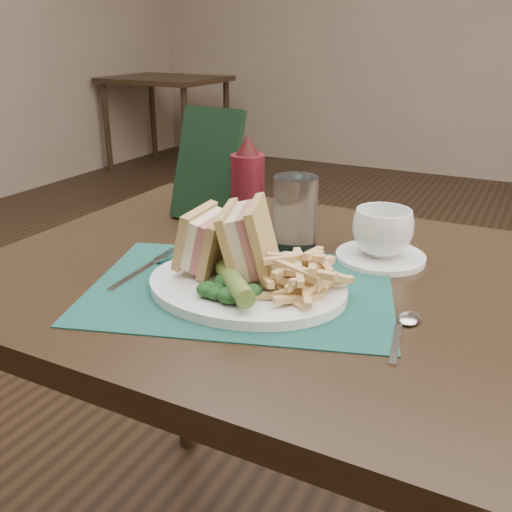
{
  "coord_description": "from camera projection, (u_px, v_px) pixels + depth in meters",
  "views": [
    {
      "loc": [
        0.39,
        -1.28,
        1.11
      ],
      "look_at": [
        0.03,
        -0.57,
        0.8
      ],
      "focal_mm": 40.0,
      "sensor_mm": 36.0,
      "label": 1
    }
  ],
  "objects": [
    {
      "name": "fries_pile",
      "position": [
        300.0,
        268.0,
        0.81
      ],
      "size": [
        0.18,
        0.2,
        0.06
      ],
      "primitive_type": null,
      "color": "tan",
      "rests_on": "plate"
    },
    {
      "name": "fork",
      "position": [
        145.0,
        267.0,
        0.92
      ],
      "size": [
        0.04,
        0.17,
        0.01
      ],
      "primitive_type": null,
      "rotation": [
        0.0,
        0.0,
        0.06
      ],
      "color": "silver",
      "rests_on": "placemat"
    },
    {
      "name": "placemat",
      "position": [
        241.0,
        288.0,
        0.86
      ],
      "size": [
        0.52,
        0.44,
        0.0
      ],
      "primitive_type": "cube",
      "rotation": [
        0.0,
        0.0,
        0.31
      ],
      "color": "#16483E",
      "rests_on": "table_main"
    },
    {
      "name": "floor",
      "position": [
        338.0,
        447.0,
        1.63
      ],
      "size": [
        7.0,
        7.0,
        0.0
      ],
      "primitive_type": "plane",
      "color": "black",
      "rests_on": "ground"
    },
    {
      "name": "spoon",
      "position": [
        401.0,
        332.0,
        0.72
      ],
      "size": [
        0.06,
        0.15,
        0.01
      ],
      "primitive_type": null,
      "rotation": [
        0.0,
        0.0,
        0.18
      ],
      "color": "silver",
      "rests_on": "table_main"
    },
    {
      "name": "coffee_cup",
      "position": [
        382.0,
        232.0,
        0.95
      ],
      "size": [
        0.13,
        0.13,
        0.08
      ],
      "primitive_type": "imported",
      "rotation": [
        0.0,
        0.0,
        0.47
      ],
      "color": "white",
      "rests_on": "saucer"
    },
    {
      "name": "pickle_spear",
      "position": [
        234.0,
        282.0,
        0.78
      ],
      "size": [
        0.1,
        0.11,
        0.03
      ],
      "primitive_type": "cylinder",
      "rotation": [
        1.54,
        0.0,
        0.77
      ],
      "color": "#55702A",
      "rests_on": "plate"
    },
    {
      "name": "drinking_glass",
      "position": [
        295.0,
        213.0,
        0.99
      ],
      "size": [
        0.09,
        0.09,
        0.13
      ],
      "primitive_type": "cylinder",
      "rotation": [
        0.0,
        0.0,
        0.16
      ],
      "color": "white",
      "rests_on": "table_main"
    },
    {
      "name": "kale_garnish",
      "position": [
        231.0,
        289.0,
        0.79
      ],
      "size": [
        0.11,
        0.08,
        0.03
      ],
      "primitive_type": null,
      "color": "#133415",
      "rests_on": "plate"
    },
    {
      "name": "saucer",
      "position": [
        380.0,
        257.0,
        0.96
      ],
      "size": [
        0.16,
        0.16,
        0.01
      ],
      "primitive_type": "cylinder",
      "rotation": [
        0.0,
        0.0,
        0.08
      ],
      "color": "white",
      "rests_on": "table_main"
    },
    {
      "name": "table_main",
      "position": [
        260.0,
        448.0,
        1.08
      ],
      "size": [
        0.9,
        0.75,
        0.75
      ],
      "primitive_type": null,
      "color": "black",
      "rests_on": "ground"
    },
    {
      "name": "table_bg_left",
      "position": [
        168.0,
        123.0,
        4.79
      ],
      "size": [
        0.9,
        0.75,
        0.75
      ],
      "primitive_type": null,
      "color": "black",
      "rests_on": "ground"
    },
    {
      "name": "plate",
      "position": [
        247.0,
        286.0,
        0.84
      ],
      "size": [
        0.32,
        0.26,
        0.01
      ],
      "primitive_type": null,
      "rotation": [
        0.0,
        0.0,
        0.07
      ],
      "color": "white",
      "rests_on": "placemat"
    },
    {
      "name": "sandwich_half_a",
      "position": [
        195.0,
        238.0,
        0.87
      ],
      "size": [
        0.08,
        0.1,
        0.1
      ],
      "primitive_type": null,
      "rotation": [
        0.0,
        0.24,
        0.08
      ],
      "color": "tan",
      "rests_on": "plate"
    },
    {
      "name": "wall_back",
      "position": [
        487.0,
        180.0,
        4.52
      ],
      "size": [
        6.0,
        0.0,
        6.0
      ],
      "primitive_type": "plane",
      "rotation": [
        1.57,
        0.0,
        0.0
      ],
      "color": "gray",
      "rests_on": "ground"
    },
    {
      "name": "ketchup_bottle",
      "position": [
        248.0,
        185.0,
        1.06
      ],
      "size": [
        0.08,
        0.08,
        0.19
      ],
      "primitive_type": null,
      "rotation": [
        0.0,
        0.0,
        0.31
      ],
      "color": "#500D15",
      "rests_on": "table_main"
    },
    {
      "name": "check_presenter",
      "position": [
        207.0,
        165.0,
        1.14
      ],
      "size": [
        0.14,
        0.09,
        0.22
      ],
      "primitive_type": "cube",
      "rotation": [
        -0.31,
        0.0,
        -0.07
      ],
      "color": "black",
      "rests_on": "table_main"
    },
    {
      "name": "sandwich_half_b",
      "position": [
        235.0,
        239.0,
        0.84
      ],
      "size": [
        0.11,
        0.14,
        0.12
      ],
      "primitive_type": null,
      "rotation": [
        0.0,
        -0.24,
        0.33
      ],
      "color": "tan",
      "rests_on": "plate"
    }
  ]
}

